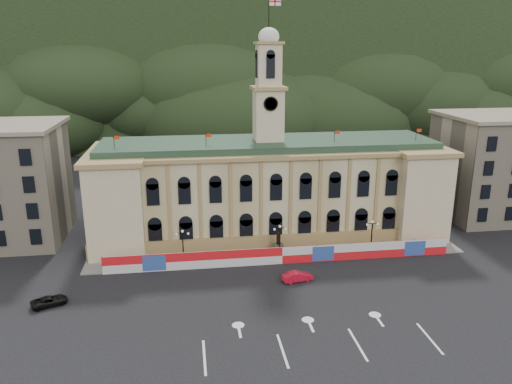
{
  "coord_description": "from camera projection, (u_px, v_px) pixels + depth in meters",
  "views": [
    {
      "loc": [
        -12.94,
        -49.66,
        29.99
      ],
      "look_at": [
        -3.36,
        18.0,
        9.99
      ],
      "focal_mm": 35.0,
      "sensor_mm": 36.0,
      "label": 1
    }
  ],
  "objects": [
    {
      "name": "black_suv",
      "position": [
        49.0,
        301.0,
        59.87
      ],
      "size": [
        5.06,
        5.66,
        1.17
      ],
      "primitive_type": "imported",
      "rotation": [
        0.0,
        0.0,
        1.98
      ],
      "color": "black",
      "rests_on": "ground"
    },
    {
      "name": "city_hall",
      "position": [
        268.0,
        187.0,
        81.41
      ],
      "size": [
        56.2,
        17.6,
        37.1
      ],
      "color": "beige",
      "rests_on": "ground"
    },
    {
      "name": "lamp_right",
      "position": [
        372.0,
        234.0,
        74.53
      ],
      "size": [
        1.96,
        0.44,
        5.15
      ],
      "color": "black",
      "rests_on": "ground"
    },
    {
      "name": "lamp_left",
      "position": [
        183.0,
        244.0,
        70.76
      ],
      "size": [
        1.96,
        0.44,
        5.15
      ],
      "color": "black",
      "rests_on": "ground"
    },
    {
      "name": "hoarding_fence",
      "position": [
        282.0,
        255.0,
        71.33
      ],
      "size": [
        50.0,
        0.44,
        2.5
      ],
      "color": "red",
      "rests_on": "ground"
    },
    {
      "name": "statue",
      "position": [
        278.0,
        248.0,
        74.12
      ],
      "size": [
        1.4,
        1.4,
        3.72
      ],
      "color": "#595651",
      "rests_on": "ground"
    },
    {
      "name": "lane_markings",
      "position": [
        318.0,
        342.0,
        52.6
      ],
      "size": [
        26.0,
        10.0,
        0.02
      ],
      "primitive_type": null,
      "color": "white",
      "rests_on": "ground"
    },
    {
      "name": "hill_ridge",
      "position": [
        223.0,
        79.0,
        167.81
      ],
      "size": [
        230.0,
        80.0,
        64.0
      ],
      "color": "black",
      "rests_on": "ground"
    },
    {
      "name": "red_sedan",
      "position": [
        297.0,
        276.0,
        66.09
      ],
      "size": [
        2.98,
        4.64,
        1.35
      ],
      "primitive_type": "imported",
      "rotation": [
        0.0,
        0.0,
        1.76
      ],
      "color": "red",
      "rests_on": "ground"
    },
    {
      "name": "lamp_center",
      "position": [
        280.0,
        239.0,
        72.64
      ],
      "size": [
        1.96,
        0.44,
        5.15
      ],
      "color": "black",
      "rests_on": "ground"
    },
    {
      "name": "side_building_right",
      "position": [
        500.0,
        166.0,
        89.91
      ],
      "size": [
        21.0,
        17.0,
        18.6
      ],
      "color": "#C3B296",
      "rests_on": "ground"
    },
    {
      "name": "pavement",
      "position": [
        279.0,
        255.0,
        74.2
      ],
      "size": [
        56.0,
        5.5,
        0.16
      ],
      "primitive_type": "cube",
      "color": "slate",
      "rests_on": "ground"
    },
    {
      "name": "ground",
      "position": [
        307.0,
        318.0,
        57.35
      ],
      "size": [
        260.0,
        260.0,
        0.0
      ],
      "primitive_type": "plane",
      "color": "black",
      "rests_on": "ground"
    }
  ]
}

